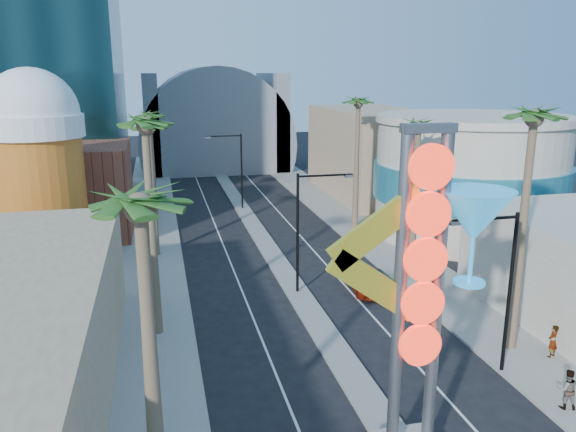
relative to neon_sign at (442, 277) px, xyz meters
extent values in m
cube|color=gray|center=(-10.32, 32.04, -7.23)|extent=(5.00, 100.00, 0.15)
cube|color=gray|center=(8.68, 32.04, -7.23)|extent=(5.00, 100.00, 0.15)
cube|color=gray|center=(-0.82, 35.04, -7.23)|extent=(1.60, 84.00, 0.15)
cube|color=brown|center=(-16.82, 35.04, -3.31)|extent=(10.00, 10.00, 8.00)
cube|color=#A17E67|center=(15.18, 45.04, -2.31)|extent=(10.00, 20.00, 10.00)
cylinder|color=#B85D18|center=(-17.82, 27.04, -2.31)|extent=(6.40, 6.40, 10.00)
cylinder|color=white|center=(-17.82, 27.04, 3.09)|extent=(7.00, 7.00, 1.60)
sphere|color=white|center=(-17.82, 27.04, 3.89)|extent=(6.60, 6.60, 6.60)
cylinder|color=#B5AE99|center=(17.18, 27.04, -2.31)|extent=(16.00, 16.00, 10.00)
cylinder|color=teal|center=(17.18, 27.04, -2.31)|extent=(16.60, 16.60, 3.00)
cylinder|color=#B5AE99|center=(17.18, 27.04, 2.99)|extent=(16.60, 16.60, 0.60)
cylinder|color=slate|center=(-0.82, 69.04, -3.31)|extent=(22.00, 16.00, 22.00)
cube|color=slate|center=(-9.82, 69.04, -0.31)|extent=(2.00, 16.00, 14.00)
cube|color=slate|center=(8.18, 69.04, -0.31)|extent=(2.00, 16.00, 14.00)
cylinder|color=slate|center=(-1.52, 0.04, -0.81)|extent=(0.44, 0.44, 12.00)
cylinder|color=slate|center=(-0.12, 0.04, -0.81)|extent=(0.44, 0.44, 12.00)
cube|color=slate|center=(-0.82, 0.04, 5.09)|extent=(1.80, 0.50, 0.30)
cylinder|color=red|center=(-0.82, -0.31, 3.89)|extent=(1.50, 0.25, 1.50)
cylinder|color=red|center=(-0.82, -0.31, 2.34)|extent=(1.50, 0.25, 1.50)
cylinder|color=red|center=(-0.82, -0.31, 0.79)|extent=(1.50, 0.25, 1.50)
cylinder|color=red|center=(-0.82, -0.31, -0.76)|extent=(1.50, 0.25, 1.50)
cylinder|color=red|center=(-0.82, -0.31, -2.31)|extent=(1.50, 0.25, 1.50)
cube|color=gold|center=(-2.42, 0.04, 1.89)|extent=(3.47, 0.25, 2.80)
cube|color=gold|center=(-2.42, 0.04, -0.11)|extent=(3.47, 0.25, 2.80)
cone|color=#269ADA|center=(1.08, 0.04, 2.09)|extent=(2.60, 2.60, 1.80)
cylinder|color=#269ADA|center=(1.08, 0.04, 0.49)|extent=(0.16, 0.16, 1.60)
cylinder|color=#269ADA|center=(1.08, 0.04, -0.31)|extent=(1.10, 1.10, 0.12)
cylinder|color=black|center=(-0.82, 17.04, -3.31)|extent=(0.18, 0.18, 8.00)
cube|color=black|center=(0.98, 17.04, 0.49)|extent=(3.60, 0.12, 0.12)
cube|color=slate|center=(2.58, 17.04, 0.39)|extent=(0.60, 0.25, 0.18)
cylinder|color=black|center=(-0.82, 41.04, -3.31)|extent=(0.18, 0.18, 8.00)
cube|color=black|center=(-2.62, 41.04, 0.49)|extent=(3.60, 0.12, 0.12)
cube|color=slate|center=(-4.22, 41.04, 0.39)|extent=(0.60, 0.25, 0.18)
cylinder|color=black|center=(6.38, 5.04, -3.31)|extent=(0.18, 0.18, 8.00)
cube|color=black|center=(4.76, 5.04, 0.49)|extent=(3.24, 0.12, 0.12)
cube|color=slate|center=(3.32, 5.04, 0.39)|extent=(0.60, 0.25, 0.18)
cylinder|color=brown|center=(-9.82, -0.96, -2.06)|extent=(0.40, 0.40, 10.50)
sphere|color=#204316|center=(-9.82, -0.96, 3.19)|extent=(2.40, 2.40, 2.40)
cylinder|color=brown|center=(-9.82, 13.04, -1.56)|extent=(0.40, 0.40, 11.50)
sphere|color=#204316|center=(-9.82, 13.04, 4.19)|extent=(2.40, 2.40, 2.40)
cylinder|color=brown|center=(-9.82, 27.04, -2.31)|extent=(0.40, 0.40, 10.00)
sphere|color=#204316|center=(-9.82, 27.04, 2.69)|extent=(2.40, 2.40, 2.40)
cylinder|color=brown|center=(-9.82, 39.04, -2.31)|extent=(0.40, 0.40, 10.00)
sphere|color=#204316|center=(-9.82, 39.04, 2.69)|extent=(2.40, 2.40, 2.40)
cylinder|color=brown|center=(8.18, 7.04, -1.31)|extent=(0.40, 0.40, 12.00)
sphere|color=#204316|center=(8.18, 7.04, 4.69)|extent=(2.40, 2.40, 2.40)
cylinder|color=brown|center=(8.18, 19.04, -2.06)|extent=(0.40, 0.40, 10.50)
sphere|color=#204316|center=(8.18, 19.04, 3.19)|extent=(2.40, 2.40, 2.40)
cylinder|color=brown|center=(8.18, 31.04, -1.56)|extent=(0.40, 0.40, 11.50)
sphere|color=#204316|center=(8.18, 31.04, 4.19)|extent=(2.40, 2.40, 2.40)
imported|color=#B72C0E|center=(3.85, 16.48, -6.65)|extent=(2.59, 4.93, 1.32)
imported|color=gray|center=(9.57, 5.59, -6.30)|extent=(0.74, 0.63, 1.72)
imported|color=gray|center=(7.15, 1.58, -6.26)|extent=(1.04, 0.93, 1.79)
camera|label=1|loc=(-9.27, -16.44, 6.81)|focal=35.00mm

